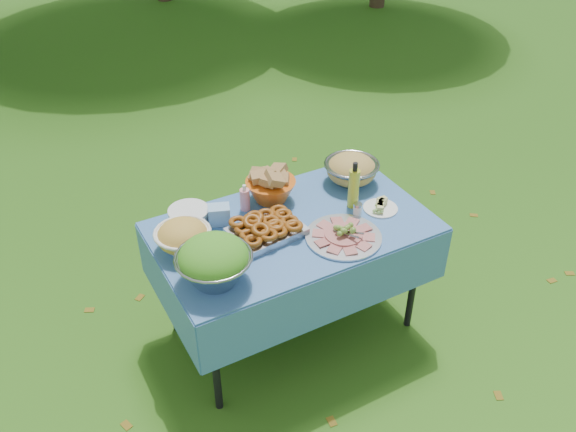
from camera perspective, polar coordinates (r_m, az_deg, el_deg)
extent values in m
plane|color=#16380A|center=(3.75, 0.42, -10.27)|extent=(80.00, 80.00, 0.00)
cube|color=#70B0D8|center=(3.49, 0.44, -5.92)|extent=(1.46, 0.86, 0.76)
cylinder|color=white|center=(3.31, -9.26, 0.10)|extent=(0.26, 0.26, 0.07)
cube|color=#90C0F2|center=(3.26, -6.46, 0.12)|extent=(0.14, 0.12, 0.10)
cylinder|color=pink|center=(3.34, -4.07, 1.76)|extent=(0.07, 0.07, 0.16)
cube|color=#BBBAC0|center=(3.16, -2.03, -1.17)|extent=(0.39, 0.30, 0.09)
cylinder|color=#BBBCC3|center=(3.15, 5.25, -1.40)|extent=(0.46, 0.46, 0.09)
cylinder|color=gold|center=(3.34, 6.19, 2.92)|extent=(0.08, 0.08, 0.28)
cylinder|color=white|center=(3.40, 8.67, 1.02)|extent=(0.23, 0.23, 0.05)
cylinder|color=white|center=(3.32, 6.52, 0.59)|extent=(0.05, 0.05, 0.08)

